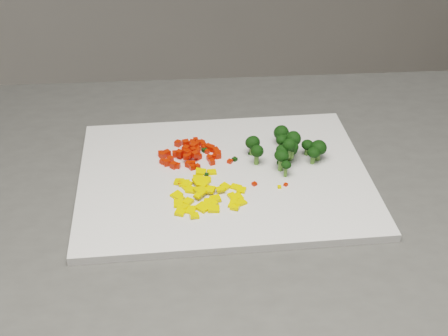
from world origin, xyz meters
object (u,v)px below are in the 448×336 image
cutting_board (224,177)px  pepper_pile (204,189)px  broccoli_pile (287,143)px  carrot_pile (190,150)px

cutting_board → pepper_pile: pepper_pile is taller
cutting_board → broccoli_pile: broccoli_pile is taller
cutting_board → carrot_pile: size_ratio=4.50×
cutting_board → pepper_pile: bearing=-147.4°
cutting_board → carrot_pile: (-0.02, 0.06, 0.02)m
broccoli_pile → cutting_board: bearing=176.0°
cutting_board → pepper_pile: 0.06m
pepper_pile → broccoli_pile: size_ratio=0.97×
carrot_pile → pepper_pile: size_ratio=0.86×
cutting_board → broccoli_pile: size_ratio=3.75×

